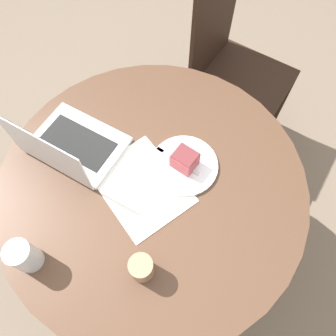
# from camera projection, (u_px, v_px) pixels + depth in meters

# --- Properties ---
(ground_plane) EXTENTS (12.00, 12.00, 0.00)m
(ground_plane) POSITION_uv_depth(u_px,v_px,m) (158.00, 238.00, 1.72)
(ground_plane) COLOR #6B5B4C
(dining_table) EXTENTS (1.03, 1.03, 0.72)m
(dining_table) POSITION_uv_depth(u_px,v_px,m) (154.00, 200.00, 1.23)
(dining_table) COLOR #4C3323
(dining_table) RESTS_ON ground_plane
(chair) EXTENTS (0.57, 0.57, 0.97)m
(chair) POSITION_uv_depth(u_px,v_px,m) (231.00, 70.00, 1.59)
(chair) COLOR black
(chair) RESTS_ON ground_plane
(paper_document) EXTENTS (0.34, 0.28, 0.00)m
(paper_document) POSITION_uv_depth(u_px,v_px,m) (141.00, 185.00, 1.07)
(paper_document) COLOR white
(paper_document) RESTS_ON dining_table
(plate) EXTENTS (0.23, 0.23, 0.01)m
(plate) POSITION_uv_depth(u_px,v_px,m) (184.00, 165.00, 1.10)
(plate) COLOR silver
(plate) RESTS_ON dining_table
(cake_slice) EXTENTS (0.10, 0.09, 0.07)m
(cake_slice) POSITION_uv_depth(u_px,v_px,m) (184.00, 159.00, 1.07)
(cake_slice) COLOR #B74C51
(cake_slice) RESTS_ON plate
(fork) EXTENTS (0.16, 0.09, 0.00)m
(fork) POSITION_uv_depth(u_px,v_px,m) (173.00, 158.00, 1.10)
(fork) COLOR silver
(fork) RESTS_ON plate
(coffee_glass) EXTENTS (0.07, 0.07, 0.09)m
(coffee_glass) POSITION_uv_depth(u_px,v_px,m) (142.00, 268.00, 0.91)
(coffee_glass) COLOR #997556
(coffee_glass) RESTS_ON dining_table
(water_glass) EXTENTS (0.07, 0.07, 0.12)m
(water_glass) POSITION_uv_depth(u_px,v_px,m) (24.00, 256.00, 0.91)
(water_glass) COLOR silver
(water_glass) RESTS_ON dining_table
(laptop) EXTENTS (0.38, 0.36, 0.22)m
(laptop) POSITION_uv_depth(u_px,v_px,m) (71.00, 146.00, 1.10)
(laptop) COLOR silver
(laptop) RESTS_ON dining_table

